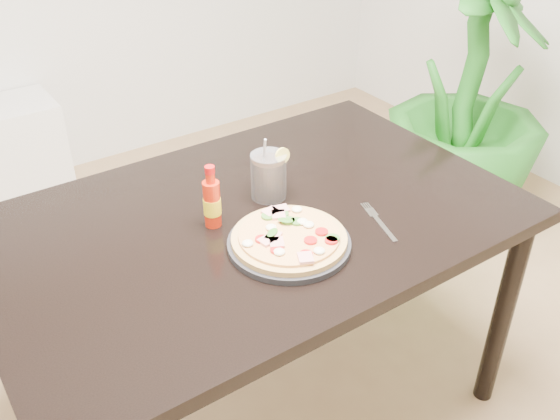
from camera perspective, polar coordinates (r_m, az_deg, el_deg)
dining_table at (r=1.70m, az=-2.29°, el=-2.79°), size 1.40×0.90×0.75m
plate at (r=1.53m, az=0.83°, el=-3.09°), size 0.30×0.30×0.02m
pizza at (r=1.52m, az=0.83°, el=-2.48°), size 0.28×0.28×0.03m
hot_sauce_bottle at (r=1.59m, az=-6.24°, el=0.70°), size 0.05×0.05×0.17m
cola_cup at (r=1.70m, az=-1.04°, el=3.06°), size 0.10×0.10×0.19m
fork at (r=1.65m, az=8.95°, el=-0.96°), size 0.07×0.19×0.00m
houseplant at (r=2.84m, az=17.00°, el=9.98°), size 0.97×0.97×1.23m
plant_pot at (r=3.06m, az=15.49°, el=1.28°), size 0.28×0.28×0.22m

